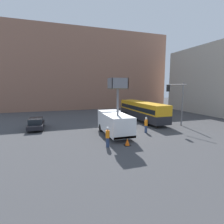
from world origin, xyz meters
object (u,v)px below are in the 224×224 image
city_bus (142,110)px  parked_car_curbside (36,123)px  traffic_light_pole (178,97)px  utility_truck (115,122)px  road_worker_near_truck (108,137)px  road_worker_directing (146,125)px  traffic_cone_near_truck (127,142)px

city_bus → parked_car_curbside: city_bus is taller
traffic_light_pole → parked_car_curbside: traffic_light_pole is taller
utility_truck → traffic_light_pole: size_ratio=1.05×
traffic_light_pole → road_worker_near_truck: bearing=-156.4°
road_worker_directing → city_bus: bearing=10.7°
road_worker_near_truck → traffic_cone_near_truck: road_worker_near_truck is taller
utility_truck → parked_car_curbside: utility_truck is taller
utility_truck → road_worker_directing: 4.07m
city_bus → road_worker_near_truck: 14.16m
utility_truck → traffic_cone_near_truck: bearing=-90.5°
traffic_light_pole → traffic_cone_near_truck: 11.77m
city_bus → road_worker_near_truck: bearing=133.0°
utility_truck → city_bus: bearing=44.3°
road_worker_directing → traffic_cone_near_truck: size_ratio=2.84×
parked_car_curbside → city_bus: bearing=3.6°
city_bus → traffic_cone_near_truck: size_ratio=18.41×
traffic_light_pole → road_worker_directing: (-5.73, -1.61, -3.18)m
city_bus → traffic_light_pole: bearing=-162.4°
traffic_light_pole → parked_car_curbside: bearing=166.3°
road_worker_near_truck → parked_car_curbside: size_ratio=0.40×
utility_truck → traffic_light_pole: bearing=9.0°
utility_truck → city_bus: utility_truck is taller
utility_truck → road_worker_directing: size_ratio=3.38×
city_bus → traffic_cone_near_truck: 13.20m
traffic_cone_near_truck → parked_car_curbside: size_ratio=0.14×
utility_truck → road_worker_near_truck: utility_truck is taller
city_bus → utility_truck: bearing=128.1°
road_worker_near_truck → traffic_light_pole: bearing=65.7°
city_bus → road_worker_directing: size_ratio=6.49×
road_worker_directing → traffic_light_pole: bearing=-39.2°
traffic_light_pole → road_worker_near_truck: size_ratio=3.21×
parked_car_curbside → utility_truck: bearing=-34.5°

